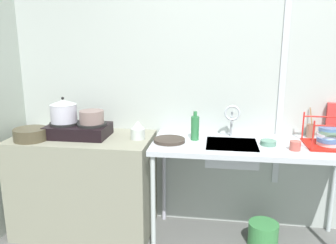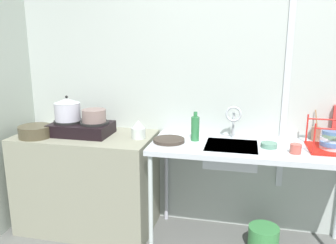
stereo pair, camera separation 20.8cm
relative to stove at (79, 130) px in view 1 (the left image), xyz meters
name	(u,v)px [view 1 (the left image)]	position (x,y,z in m)	size (l,w,h in m)	color
wall_back	(259,70)	(1.48, 0.36, 0.48)	(5.05, 0.10, 2.78)	#B1B9B5
wall_metal_strip	(285,54)	(1.66, 0.30, 0.62)	(0.05, 0.01, 2.22)	silver
counter_concrete	(85,184)	(0.03, 0.00, -0.48)	(1.15, 0.61, 0.85)	gray
counter_sink	(251,151)	(1.41, 0.00, -0.12)	(1.55, 0.61, 0.85)	silver
stove	(79,130)	(0.00, 0.00, 0.00)	(0.50, 0.32, 0.12)	black
pot_on_left_burner	(64,111)	(-0.12, 0.00, 0.16)	(0.22, 0.22, 0.21)	silver
pot_on_right_burner	(92,117)	(0.12, 0.00, 0.11)	(0.20, 0.20, 0.10)	gray
pot_beside_stove	(31,134)	(-0.34, -0.16, -0.01)	(0.27, 0.27, 0.10)	#4B4330
percolator	(138,130)	(0.51, 0.00, 0.02)	(0.12, 0.12, 0.15)	silver
sink_basin	(231,152)	(1.26, -0.03, -0.13)	(0.39, 0.36, 0.14)	silver
faucet	(232,116)	(1.26, 0.14, 0.13)	(0.13, 0.07, 0.28)	silver
frying_pan	(169,140)	(0.77, -0.04, -0.04)	(0.25, 0.25, 0.03)	#382E27
dish_rack	(329,138)	(1.98, 0.02, 0.00)	(0.33, 0.32, 0.23)	red
cup_by_rack	(295,146)	(1.71, -0.12, -0.02)	(0.08, 0.08, 0.07)	#B8544B
small_bowl_on_drainboard	(268,143)	(1.53, -0.02, -0.04)	(0.12, 0.12, 0.04)	slate
bottle_by_sink	(195,128)	(0.97, 0.04, 0.04)	(0.07, 0.07, 0.23)	#2E7642
utensil_jar	(311,130)	(1.91, 0.25, 0.00)	(0.07, 0.08, 0.25)	#8F6753
bucket_on_floor	(263,234)	(1.54, -0.03, -0.81)	(0.24, 0.24, 0.20)	#3E8C49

